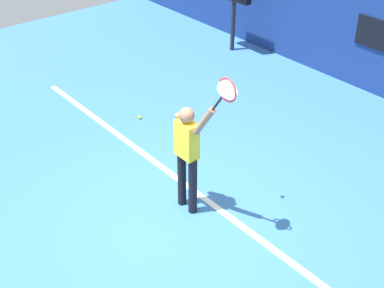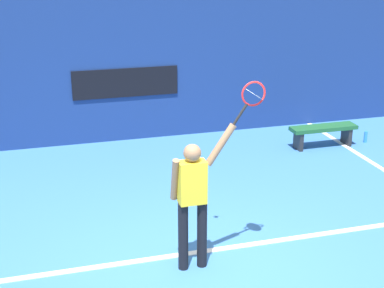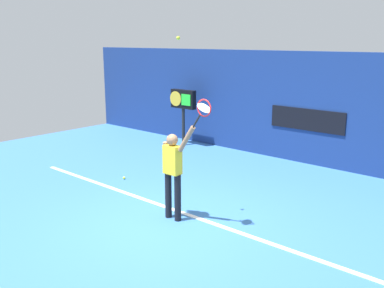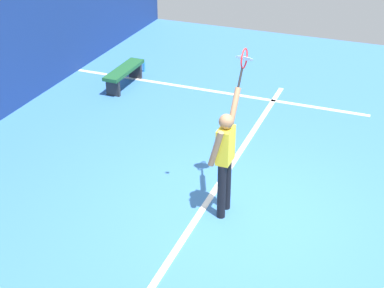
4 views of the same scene
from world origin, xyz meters
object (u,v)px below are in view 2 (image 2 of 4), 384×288
at_px(tennis_player, 193,196).
at_px(tennis_racket, 252,96).
at_px(court_bench, 323,131).
at_px(water_bottle, 366,137).

bearing_deg(tennis_player, tennis_racket, -0.33).
bearing_deg(court_bench, tennis_player, -135.98).
relative_size(tennis_player, court_bench, 1.37).
xyz_separation_m(court_bench, water_bottle, (1.01, 0.00, -0.22)).
height_order(tennis_player, water_bottle, tennis_player).
xyz_separation_m(tennis_player, tennis_racket, (0.74, -0.00, 1.22)).
bearing_deg(tennis_racket, tennis_player, 179.67).
height_order(tennis_player, court_bench, tennis_player).
bearing_deg(court_bench, water_bottle, 0.00).
height_order(tennis_racket, court_bench, tennis_racket).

